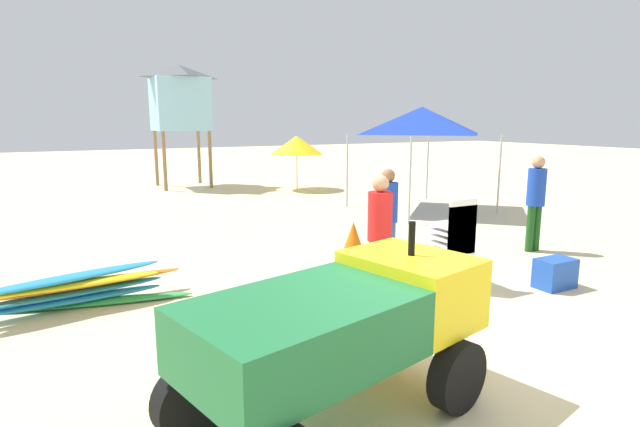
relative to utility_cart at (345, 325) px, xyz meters
name	(u,v)px	position (x,y,z in m)	size (l,w,h in m)	color
ground	(445,354)	(1.47, 0.47, -0.78)	(80.00, 80.00, 0.00)	beige
utility_cart	(345,325)	(0.00, 0.00, 0.00)	(2.76, 1.83, 1.50)	#1E6B38
stacked_plastic_chairs	(456,236)	(3.02, 2.07, -0.04)	(0.48, 0.48, 1.29)	white
surfboard_pile	(79,290)	(-1.78, 3.62, -0.54)	(2.61, 0.89, 0.48)	green
lifeguard_near_left	(536,197)	(5.70, 2.96, 0.22)	(0.32, 0.32, 1.74)	#194C19
lifeguard_near_center	(387,213)	(2.65, 3.21, 0.14)	(0.32, 0.32, 1.62)	#33598C
lifeguard_near_right	(380,229)	(1.78, 2.14, 0.17)	(0.32, 0.32, 1.67)	#33598C
popup_canopy	(422,121)	(6.57, 7.34, 1.56)	(2.84, 2.84, 2.70)	#B2B2B7
lifeguard_tower	(180,98)	(2.12, 15.05, 2.34)	(1.98, 1.98, 4.24)	olive
beach_umbrella_left	(297,145)	(5.41, 12.49, 0.74)	(1.80, 1.80, 1.84)	beige
traffic_cone_near	(353,236)	(2.86, 4.57, -0.52)	(0.37, 0.37, 0.52)	orange
cooler_box	(555,273)	(4.27, 1.37, -0.57)	(0.56, 0.35, 0.43)	blue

